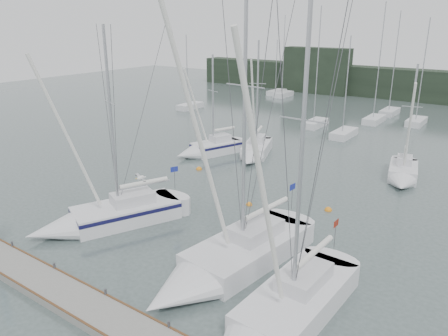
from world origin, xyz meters
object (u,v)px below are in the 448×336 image
at_px(sailboat_mid_a, 206,149).
at_px(sailboat_mid_b, 254,152).
at_px(sailboat_mid_c, 403,176).
at_px(sailboat_near_right, 273,325).
at_px(buoy_a, 249,205).
at_px(sailboat_near_center, 219,267).
at_px(buoy_c, 199,169).
at_px(buoy_b, 328,210).
at_px(sailboat_near_left, 98,219).

relative_size(sailboat_mid_a, sailboat_mid_b, 0.89).
height_order(sailboat_mid_b, sailboat_mid_c, sailboat_mid_b).
height_order(sailboat_near_right, buoy_a, sailboat_near_right).
bearing_deg(buoy_a, sailboat_near_center, -67.40).
height_order(buoy_a, buoy_c, buoy_c).
height_order(sailboat_near_center, buoy_c, sailboat_near_center).
distance_m(buoy_a, buoy_c, 8.87).
bearing_deg(sailboat_near_center, buoy_c, 139.07).
xyz_separation_m(sailboat_mid_c, buoy_a, (-7.76, -11.36, -0.53)).
distance_m(sailboat_near_right, sailboat_mid_b, 25.23).
bearing_deg(buoy_b, sailboat_mid_a, 159.62).
distance_m(sailboat_near_center, sailboat_mid_a, 21.68).
bearing_deg(buoy_a, sailboat_mid_b, 119.77).
bearing_deg(buoy_a, buoy_c, 152.46).
height_order(sailboat_mid_c, buoy_b, sailboat_mid_c).
bearing_deg(sailboat_mid_a, buoy_a, -18.42).
bearing_deg(sailboat_mid_b, sailboat_near_left, -111.22).
xyz_separation_m(sailboat_mid_a, buoy_a, (10.04, -8.01, -0.57)).
xyz_separation_m(sailboat_near_center, sailboat_mid_c, (4.10, 20.15, -0.06)).
distance_m(sailboat_near_center, buoy_c, 17.30).
bearing_deg(buoy_c, buoy_a, -27.54).
bearing_deg(sailboat_near_right, buoy_a, 128.44).
xyz_separation_m(sailboat_mid_c, buoy_c, (-15.63, -7.26, -0.53)).
bearing_deg(buoy_c, sailboat_near_right, -43.49).
height_order(sailboat_mid_c, buoy_c, sailboat_mid_c).
distance_m(buoy_b, buoy_c, 13.02).
bearing_deg(buoy_b, sailboat_near_right, -76.97).
height_order(buoy_a, buoy_b, buoy_b).
bearing_deg(sailboat_mid_b, sailboat_near_right, -76.95).
relative_size(buoy_a, buoy_c, 0.88).
bearing_deg(buoy_c, sailboat_near_left, -81.63).
bearing_deg(sailboat_near_center, sailboat_near_right, -19.97).
relative_size(sailboat_mid_b, sailboat_mid_c, 1.15).
bearing_deg(sailboat_mid_c, sailboat_near_right, -101.11).
bearing_deg(sailboat_near_left, sailboat_near_center, 23.28).
distance_m(sailboat_mid_a, buoy_b, 16.11).
relative_size(sailboat_near_left, sailboat_mid_b, 1.15).
height_order(sailboat_near_right, buoy_c, sailboat_near_right).
distance_m(sailboat_near_center, sailboat_mid_c, 20.57).
relative_size(sailboat_near_center, sailboat_mid_b, 1.41).
distance_m(sailboat_near_left, buoy_b, 15.62).
relative_size(buoy_b, buoy_c, 0.99).
bearing_deg(buoy_a, sailboat_mid_a, 141.42).
distance_m(sailboat_near_center, buoy_b, 11.30).
distance_m(sailboat_near_center, buoy_a, 9.54).
xyz_separation_m(sailboat_near_left, buoy_c, (-1.87, 12.72, -0.59)).
xyz_separation_m(sailboat_mid_b, buoy_c, (-2.17, -5.86, -0.53)).
bearing_deg(sailboat_mid_a, buoy_c, -40.73).
bearing_deg(sailboat_near_center, sailboat_mid_a, 136.47).
bearing_deg(sailboat_mid_a, buoy_b, -0.22).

